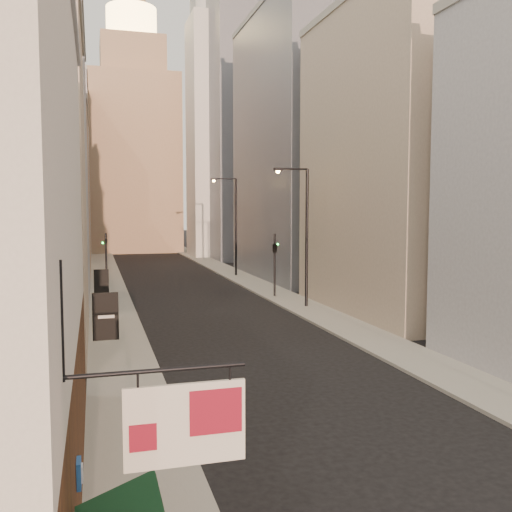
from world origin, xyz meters
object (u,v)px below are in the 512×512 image
(traffic_light_right, at_px, (275,249))
(streetlamp_far, at_px, (233,221))
(clock_tower, at_px, (134,143))
(streetlamp_mid, at_px, (303,229))
(white_tower, at_px, (217,128))
(traffic_light_left, at_px, (106,250))

(traffic_light_right, bearing_deg, streetlamp_far, -99.75)
(clock_tower, distance_m, traffic_light_right, 56.25)
(clock_tower, distance_m, streetlamp_mid, 60.81)
(clock_tower, relative_size, white_tower, 1.08)
(clock_tower, bearing_deg, traffic_light_left, -96.66)
(white_tower, bearing_deg, streetlamp_far, -98.60)
(clock_tower, xyz_separation_m, white_tower, (11.00, -14.00, 0.97))
(traffic_light_right, bearing_deg, streetlamp_mid, 86.31)
(traffic_light_left, distance_m, traffic_light_right, 13.76)
(white_tower, xyz_separation_m, traffic_light_left, (-16.68, -34.58, -14.96))
(streetlamp_mid, relative_size, traffic_light_left, 1.95)
(traffic_light_left, bearing_deg, traffic_light_right, 134.44)
(streetlamp_far, relative_size, traffic_light_right, 2.01)
(streetlamp_mid, bearing_deg, traffic_light_right, 93.05)
(streetlamp_far, xyz_separation_m, traffic_light_left, (-12.80, -8.95, -2.10))
(streetlamp_far, relative_size, traffic_light_left, 2.01)
(white_tower, bearing_deg, streetlamp_mid, -94.57)
(streetlamp_mid, relative_size, streetlamp_far, 0.97)
(white_tower, distance_m, streetlamp_mid, 47.12)
(streetlamp_mid, bearing_deg, streetlamp_far, 88.56)
(white_tower, bearing_deg, clock_tower, 128.16)
(traffic_light_left, relative_size, traffic_light_right, 1.00)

